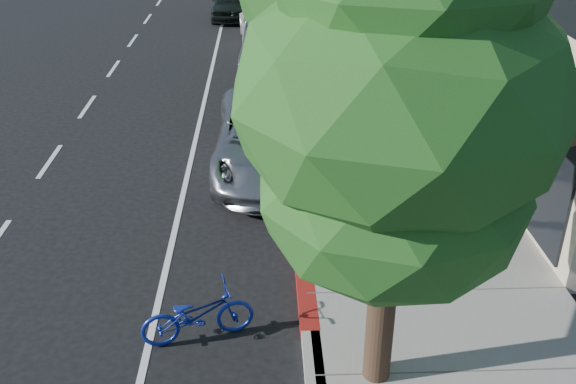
{
  "coord_description": "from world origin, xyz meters",
  "views": [
    {
      "loc": [
        -0.66,
        -9.07,
        6.95
      ],
      "look_at": [
        -0.27,
        1.53,
        1.35
      ],
      "focal_mm": 40.0,
      "sensor_mm": 36.0,
      "label": 1
    }
  ],
  "objects_px": {
    "cyclist": "(315,207)",
    "pedestrian": "(436,97)",
    "street_tree_0": "(399,105)",
    "silver_suv": "(273,135)",
    "dark_sedan": "(269,48)",
    "white_pickup": "(268,24)",
    "bicycle": "(198,314)",
    "dark_suv_far": "(231,2)"
  },
  "relations": [
    {
      "from": "cyclist",
      "to": "pedestrian",
      "type": "height_order",
      "value": "cyclist"
    },
    {
      "from": "street_tree_0",
      "to": "silver_suv",
      "type": "bearing_deg",
      "value": 100.57
    },
    {
      "from": "street_tree_0",
      "to": "dark_sedan",
      "type": "bearing_deg",
      "value": 95.11
    },
    {
      "from": "cyclist",
      "to": "pedestrian",
      "type": "xyz_separation_m",
      "value": [
        3.75,
        5.91,
        0.07
      ]
    },
    {
      "from": "dark_sedan",
      "to": "pedestrian",
      "type": "distance_m",
      "value": 7.65
    },
    {
      "from": "white_pickup",
      "to": "cyclist",
      "type": "bearing_deg",
      "value": -90.93
    },
    {
      "from": "cyclist",
      "to": "bicycle",
      "type": "xyz_separation_m",
      "value": [
        -2.05,
        -2.49,
        -0.52
      ]
    },
    {
      "from": "silver_suv",
      "to": "white_pickup",
      "type": "bearing_deg",
      "value": 90.99
    },
    {
      "from": "street_tree_0",
      "to": "dark_sedan",
      "type": "xyz_separation_m",
      "value": [
        -1.4,
        15.66,
        -3.55
      ]
    },
    {
      "from": "street_tree_0",
      "to": "dark_sedan",
      "type": "height_order",
      "value": "street_tree_0"
    },
    {
      "from": "cyclist",
      "to": "dark_sedan",
      "type": "xyz_separation_m",
      "value": [
        -0.75,
        12.1,
        -0.19
      ]
    },
    {
      "from": "street_tree_0",
      "to": "pedestrian",
      "type": "height_order",
      "value": "street_tree_0"
    },
    {
      "from": "dark_suv_far",
      "to": "bicycle",
      "type": "bearing_deg",
      "value": -87.24
    },
    {
      "from": "street_tree_0",
      "to": "bicycle",
      "type": "xyz_separation_m",
      "value": [
        -2.7,
        1.07,
        -3.87
      ]
    },
    {
      "from": "bicycle",
      "to": "pedestrian",
      "type": "height_order",
      "value": "pedestrian"
    },
    {
      "from": "bicycle",
      "to": "street_tree_0",
      "type": "bearing_deg",
      "value": -126.69
    },
    {
      "from": "white_pickup",
      "to": "pedestrian",
      "type": "height_order",
      "value": "pedestrian"
    },
    {
      "from": "silver_suv",
      "to": "dark_sedan",
      "type": "xyz_separation_m",
      "value": [
        0.0,
        8.16,
        -0.03
      ]
    },
    {
      "from": "pedestrian",
      "to": "silver_suv",
      "type": "bearing_deg",
      "value": 15.63
    },
    {
      "from": "street_tree_0",
      "to": "silver_suv",
      "type": "xyz_separation_m",
      "value": [
        -1.4,
        7.5,
        -3.52
      ]
    },
    {
      "from": "street_tree_0",
      "to": "cyclist",
      "type": "bearing_deg",
      "value": 100.35
    },
    {
      "from": "dark_sedan",
      "to": "pedestrian",
      "type": "height_order",
      "value": "pedestrian"
    },
    {
      "from": "white_pickup",
      "to": "silver_suv",
      "type": "bearing_deg",
      "value": -93.65
    },
    {
      "from": "pedestrian",
      "to": "dark_sedan",
      "type": "bearing_deg",
      "value": -62.0
    },
    {
      "from": "dark_suv_far",
      "to": "white_pickup",
      "type": "bearing_deg",
      "value": -68.68
    },
    {
      "from": "cyclist",
      "to": "bicycle",
      "type": "bearing_deg",
      "value": 152.35
    },
    {
      "from": "bicycle",
      "to": "dark_sedan",
      "type": "distance_m",
      "value": 14.65
    },
    {
      "from": "street_tree_0",
      "to": "white_pickup",
      "type": "relative_size",
      "value": 1.26
    },
    {
      "from": "dark_sedan",
      "to": "white_pickup",
      "type": "xyz_separation_m",
      "value": [
        0.0,
        3.67,
        0.0
      ]
    },
    {
      "from": "dark_sedan",
      "to": "pedestrian",
      "type": "bearing_deg",
      "value": -49.15
    },
    {
      "from": "street_tree_0",
      "to": "cyclist",
      "type": "relative_size",
      "value": 3.51
    },
    {
      "from": "street_tree_0",
      "to": "dark_sedan",
      "type": "distance_m",
      "value": 16.12
    },
    {
      "from": "street_tree_0",
      "to": "dark_suv_far",
      "type": "relative_size",
      "value": 1.66
    },
    {
      "from": "cyclist",
      "to": "dark_sedan",
      "type": "relative_size",
      "value": 0.41
    },
    {
      "from": "dark_sedan",
      "to": "dark_suv_far",
      "type": "relative_size",
      "value": 1.16
    },
    {
      "from": "white_pickup",
      "to": "dark_suv_far",
      "type": "bearing_deg",
      "value": 105.9
    },
    {
      "from": "silver_suv",
      "to": "white_pickup",
      "type": "xyz_separation_m",
      "value": [
        0.0,
        11.83,
        -0.03
      ]
    },
    {
      "from": "silver_suv",
      "to": "dark_sedan",
      "type": "height_order",
      "value": "silver_suv"
    },
    {
      "from": "cyclist",
      "to": "bicycle",
      "type": "distance_m",
      "value": 3.26
    },
    {
      "from": "white_pickup",
      "to": "dark_suv_far",
      "type": "height_order",
      "value": "white_pickup"
    },
    {
      "from": "cyclist",
      "to": "dark_suv_far",
      "type": "xyz_separation_m",
      "value": [
        -2.45,
        20.55,
        -0.28
      ]
    },
    {
      "from": "street_tree_0",
      "to": "pedestrian",
      "type": "xyz_separation_m",
      "value": [
        3.1,
        9.47,
        -3.29
      ]
    }
  ]
}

